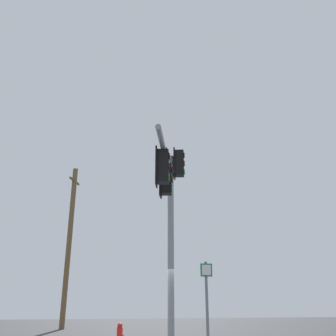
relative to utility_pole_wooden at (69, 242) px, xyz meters
The scene contains 4 objects.
signal_mast_assembly 15.62m from the utility_pole_wooden, 167.17° to the right, with size 4.12×1.72×6.51m.
utility_pole_wooden is the anchor object (origin of this frame).
route_sign_primary 17.84m from the utility_pole_wooden, 166.59° to the right, with size 0.10×0.29×2.49m.
fire_hydrant 12.00m from the utility_pole_wooden, 166.33° to the right, with size 0.29×0.26×0.81m.
Camera 1 is at (-12.55, 2.05, 1.50)m, focal length 40.28 mm.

